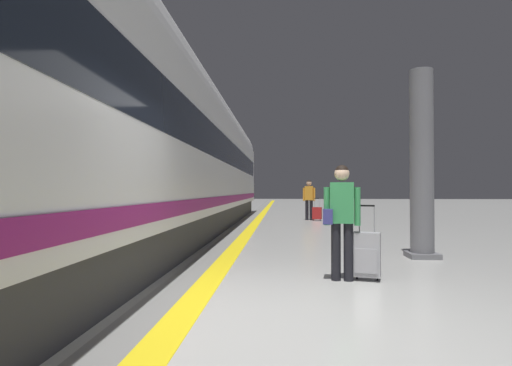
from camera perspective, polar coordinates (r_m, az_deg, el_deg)
The scene contains 9 objects.
ground_plane at distance 5.01m, azimuth 2.20°, elevation -15.84°, with size 120.00×120.00×0.00m, color #B7B7B2.
safety_line_strip at distance 14.93m, azimuth -0.56°, elevation -5.90°, with size 0.36×80.00×0.01m, color yellow.
tactile_edge_band at distance 14.96m, azimuth -1.78°, elevation -5.90°, with size 0.60×80.00×0.01m, color slate.
high_speed_train at distance 13.33m, azimuth -10.15°, elevation 4.26°, with size 2.94×27.72×4.97m.
traveller_foreground at distance 6.28m, azimuth 11.17°, elevation -3.99°, with size 0.54×0.29×1.65m.
rolling_suitcase_foreground at distance 6.42m, azimuth 14.42°, elevation -9.12°, with size 0.43×0.32×1.08m.
passenger_near at distance 18.80m, azimuth 7.03°, elevation -1.82°, with size 0.53×0.27×1.73m.
suitcase_near at distance 18.54m, azimuth 8.08°, elevation -3.97°, with size 0.43×0.32×0.96m.
platform_pillar at distance 8.83m, azimuth 21.07°, elevation 1.94°, with size 0.56×0.56×3.60m.
Camera 1 is at (0.10, -4.84, 1.29)m, focal length 30.25 mm.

